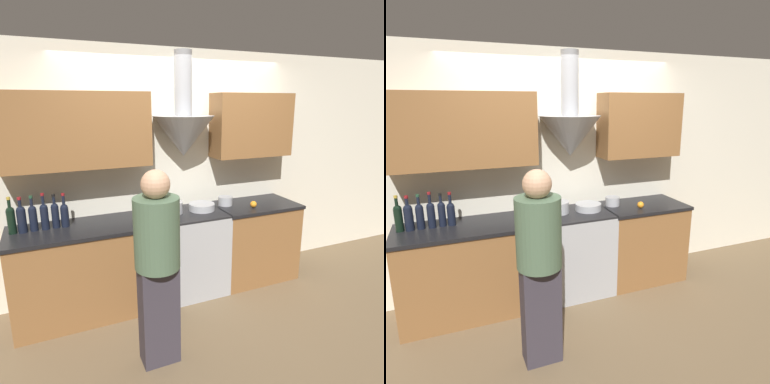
{
  "view_description": "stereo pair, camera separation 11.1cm",
  "coord_description": "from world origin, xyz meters",
  "views": [
    {
      "loc": [
        -1.34,
        -2.84,
        2.05
      ],
      "look_at": [
        0.0,
        0.26,
        1.16
      ],
      "focal_mm": 32.0,
      "sensor_mm": 36.0,
      "label": 1
    },
    {
      "loc": [
        -1.24,
        -2.88,
        2.05
      ],
      "look_at": [
        0.0,
        0.26,
        1.16
      ],
      "focal_mm": 32.0,
      "sensor_mm": 36.0,
      "label": 2
    }
  ],
  "objects": [
    {
      "name": "orange_fruit",
      "position": [
        0.74,
        0.24,
        0.95
      ],
      "size": [
        0.07,
        0.07,
        0.07
      ],
      "color": "orange",
      "rests_on": "counter_right"
    },
    {
      "name": "wine_bottle_3",
      "position": [
        -1.4,
        0.43,
        1.05
      ],
      "size": [
        0.07,
        0.07,
        0.34
      ],
      "color": "black",
      "rests_on": "counter_left"
    },
    {
      "name": "counter_left",
      "position": [
        -1.06,
        0.36,
        0.46
      ],
      "size": [
        1.4,
        0.62,
        0.91
      ],
      "color": "brown",
      "rests_on": "ground_plane"
    },
    {
      "name": "counter_right",
      "position": [
        0.84,
        0.36,
        0.46
      ],
      "size": [
        0.95,
        0.62,
        0.91
      ],
      "color": "brown",
      "rests_on": "ground_plane"
    },
    {
      "name": "wine_bottle_1",
      "position": [
        -1.59,
        0.42,
        1.05
      ],
      "size": [
        0.08,
        0.08,
        0.33
      ],
      "color": "black",
      "rests_on": "counter_left"
    },
    {
      "name": "wine_bottle_2",
      "position": [
        -1.5,
        0.43,
        1.05
      ],
      "size": [
        0.07,
        0.07,
        0.33
      ],
      "color": "black",
      "rests_on": "counter_left"
    },
    {
      "name": "wine_bottle_0",
      "position": [
        -1.68,
        0.43,
        1.05
      ],
      "size": [
        0.07,
        0.07,
        0.34
      ],
      "color": "black",
      "rests_on": "counter_left"
    },
    {
      "name": "person_foreground_left",
      "position": [
        -0.64,
        -0.55,
        0.88
      ],
      "size": [
        0.35,
        0.35,
        1.59
      ],
      "color": "#38333D",
      "rests_on": "ground_plane"
    },
    {
      "name": "saucepan",
      "position": [
        0.49,
        0.45,
        0.96
      ],
      "size": [
        0.16,
        0.16,
        0.1
      ],
      "color": "#A8AAAF",
      "rests_on": "counter_right"
    },
    {
      "name": "stove_range",
      "position": [
        0.0,
        0.36,
        0.46
      ],
      "size": [
        0.75,
        0.6,
        0.91
      ],
      "color": "#A8AAAF",
      "rests_on": "ground_plane"
    },
    {
      "name": "stock_pot",
      "position": [
        -0.17,
        0.42,
        0.97
      ],
      "size": [
        0.24,
        0.24,
        0.12
      ],
      "color": "#A8AAAF",
      "rests_on": "stove_range"
    },
    {
      "name": "ground_plane",
      "position": [
        0.0,
        0.0,
        0.0
      ],
      "size": [
        12.0,
        12.0,
        0.0
      ],
      "primitive_type": "plane",
      "color": "brown"
    },
    {
      "name": "mixing_bowl",
      "position": [
        0.17,
        0.38,
        0.95
      ],
      "size": [
        0.28,
        0.28,
        0.07
      ],
      "color": "#A8AAAF",
      "rests_on": "stove_range"
    },
    {
      "name": "wine_bottle_4",
      "position": [
        -1.31,
        0.44,
        1.05
      ],
      "size": [
        0.07,
        0.07,
        0.32
      ],
      "color": "black",
      "rests_on": "counter_left"
    },
    {
      "name": "wall_back",
      "position": [
        -0.08,
        0.62,
        1.47
      ],
      "size": [
        8.4,
        0.64,
        2.6
      ],
      "color": "silver",
      "rests_on": "ground_plane"
    },
    {
      "name": "wine_bottle_5",
      "position": [
        -1.23,
        0.43,
        1.04
      ],
      "size": [
        0.07,
        0.07,
        0.32
      ],
      "color": "black",
      "rests_on": "counter_left"
    }
  ]
}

